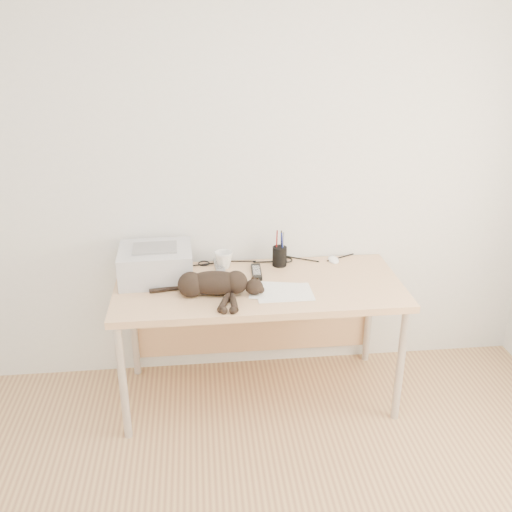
{
  "coord_description": "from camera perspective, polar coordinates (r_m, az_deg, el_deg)",
  "views": [
    {
      "loc": [
        -0.32,
        -1.45,
        2.13
      ],
      "look_at": [
        -0.02,
        1.34,
        0.93
      ],
      "focal_mm": 40.0,
      "sensor_mm": 36.0,
      "label": 1
    }
  ],
  "objects": [
    {
      "name": "pen_cup",
      "position": [
        3.4,
        2.37,
        0.01
      ],
      "size": [
        0.09,
        0.09,
        0.22
      ],
      "color": "black",
      "rests_on": "desk"
    },
    {
      "name": "remote_black",
      "position": [
        3.3,
        0.04,
        -1.62
      ],
      "size": [
        0.06,
        0.2,
        0.02
      ],
      "primitive_type": "cube",
      "rotation": [
        0.0,
        0.0,
        -0.04
      ],
      "color": "black",
      "rests_on": "desk"
    },
    {
      "name": "mouse",
      "position": [
        3.51,
        7.76,
        -0.2
      ],
      "size": [
        0.07,
        0.11,
        0.04
      ],
      "primitive_type": "ellipsoid",
      "rotation": [
        0.0,
        0.0,
        0.02
      ],
      "color": "white",
      "rests_on": "desk"
    },
    {
      "name": "desk",
      "position": [
        3.32,
        0.13,
        -4.27
      ],
      "size": [
        1.6,
        0.7,
        0.74
      ],
      "color": "#E5BC86",
      "rests_on": "floor"
    },
    {
      "name": "cat",
      "position": [
        3.05,
        -4.46,
        -2.87
      ],
      "size": [
        0.62,
        0.31,
        0.14
      ],
      "rotation": [
        0.0,
        0.0,
        -0.1
      ],
      "color": "black",
      "rests_on": "desk"
    },
    {
      "name": "wall_back",
      "position": [
        3.32,
        -0.38,
        8.61
      ],
      "size": [
        3.5,
        0.0,
        3.5
      ],
      "primitive_type": "plane",
      "rotation": [
        1.57,
        0.0,
        0.0
      ],
      "color": "white",
      "rests_on": "floor"
    },
    {
      "name": "mug",
      "position": [
        3.37,
        -3.24,
        -0.39
      ],
      "size": [
        0.15,
        0.15,
        0.1
      ],
      "primitive_type": "imported",
      "rotation": [
        0.0,
        0.0,
        0.58
      ],
      "color": "white",
      "rests_on": "desk"
    },
    {
      "name": "printer",
      "position": [
        3.26,
        -9.97,
        -0.72
      ],
      "size": [
        0.42,
        0.36,
        0.19
      ],
      "color": "#B8B8BE",
      "rests_on": "desk"
    },
    {
      "name": "remote_grey",
      "position": [
        3.39,
        -3.69,
        -1.01
      ],
      "size": [
        0.06,
        0.19,
        0.02
      ],
      "primitive_type": "cube",
      "rotation": [
        0.0,
        0.0,
        0.06
      ],
      "color": "gray",
      "rests_on": "desk"
    },
    {
      "name": "papers",
      "position": [
        3.09,
        2.55,
        -3.59
      ],
      "size": [
        0.35,
        0.27,
        0.01
      ],
      "color": "white",
      "rests_on": "desk"
    },
    {
      "name": "cable_tangle",
      "position": [
        3.46,
        -0.27,
        -0.52
      ],
      "size": [
        1.36,
        0.08,
        0.01
      ],
      "primitive_type": null,
      "color": "black",
      "rests_on": "desk"
    }
  ]
}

